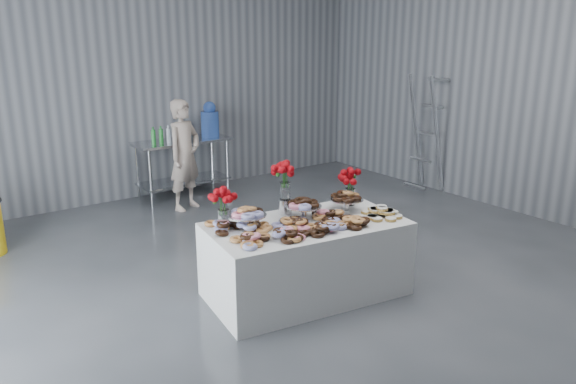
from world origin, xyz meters
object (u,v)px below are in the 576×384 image
display_table (306,259)px  stepladder (426,133)px  person (185,155)px  water_jug (210,121)px  prep_table (183,158)px

display_table → stepladder: (3.83, 1.80, 0.57)m
person → stepladder: 3.81m
display_table → person: bearing=84.6°
water_jug → person: person is taller
water_jug → person: 1.02m
display_table → stepladder: 4.27m
prep_table → water_jug: size_ratio=2.71×
prep_table → stepladder: (3.27, -2.03, 0.33)m
display_table → water_jug: size_ratio=3.43×
stepladder → display_table: bearing=-154.8°
display_table → prep_table: size_ratio=1.27×
prep_table → stepladder: 3.86m
display_table → stepladder: stepladder is taller
display_table → water_jug: (1.06, 3.83, 0.77)m
water_jug → person: bearing=-141.6°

